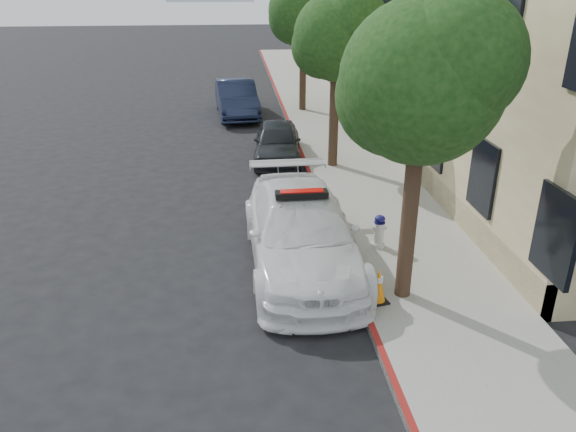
# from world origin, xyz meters

# --- Properties ---
(ground) EXTENTS (120.00, 120.00, 0.00)m
(ground) POSITION_xyz_m (0.00, 0.00, 0.00)
(ground) COLOR black
(ground) RESTS_ON ground
(sidewalk) EXTENTS (3.20, 50.00, 0.15)m
(sidewalk) POSITION_xyz_m (3.60, 10.00, 0.07)
(sidewalk) COLOR gray
(sidewalk) RESTS_ON ground
(curb_strip) EXTENTS (0.12, 50.00, 0.15)m
(curb_strip) POSITION_xyz_m (2.06, 10.00, 0.07)
(curb_strip) COLOR maroon
(curb_strip) RESTS_ON ground
(tree_near) EXTENTS (2.92, 2.82, 5.62)m
(tree_near) POSITION_xyz_m (2.93, -2.01, 4.27)
(tree_near) COLOR black
(tree_near) RESTS_ON sidewalk
(tree_mid) EXTENTS (2.77, 2.64, 5.43)m
(tree_mid) POSITION_xyz_m (2.93, 5.99, 4.16)
(tree_mid) COLOR black
(tree_mid) RESTS_ON sidewalk
(tree_far) EXTENTS (3.10, 3.00, 5.81)m
(tree_far) POSITION_xyz_m (2.93, 13.99, 4.39)
(tree_far) COLOR black
(tree_far) RESTS_ON sidewalk
(police_car) EXTENTS (2.36, 5.62, 1.77)m
(police_car) POSITION_xyz_m (1.10, -0.40, 0.81)
(police_car) COLOR white
(police_car) RESTS_ON ground
(parked_car_mid) EXTENTS (1.86, 3.95, 1.30)m
(parked_car_mid) POSITION_xyz_m (1.20, 7.13, 0.65)
(parked_car_mid) COLOR black
(parked_car_mid) RESTS_ON ground
(parked_car_far) EXTENTS (2.01, 4.79, 1.54)m
(parked_car_far) POSITION_xyz_m (-0.08, 13.65, 0.77)
(parked_car_far) COLOR #151B34
(parked_car_far) RESTS_ON ground
(fire_hydrant) EXTENTS (0.32, 0.30, 0.77)m
(fire_hydrant) POSITION_xyz_m (2.94, 0.06, 0.53)
(fire_hydrant) COLOR silver
(fire_hydrant) RESTS_ON sidewalk
(traffic_cone) EXTENTS (0.44, 0.44, 0.70)m
(traffic_cone) POSITION_xyz_m (2.35, -2.23, 0.50)
(traffic_cone) COLOR black
(traffic_cone) RESTS_ON sidewalk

